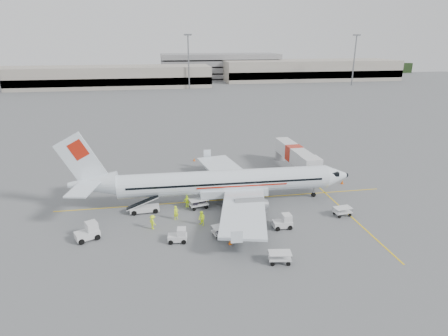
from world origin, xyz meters
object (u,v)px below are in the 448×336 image
at_px(aircraft, 225,167).
at_px(tug_aft, 87,232).
at_px(jet_bridge, 294,158).
at_px(tug_fore, 282,221).
at_px(tug_mid, 177,235).
at_px(belt_loader, 144,202).

height_order(aircraft, tug_aft, aircraft).
bearing_deg(jet_bridge, tug_aft, -151.46).
bearing_deg(tug_fore, tug_mid, -176.24).
height_order(tug_mid, tug_aft, tug_aft).
xyz_separation_m(aircraft, tug_mid, (-6.79, -9.16, -4.18)).
bearing_deg(tug_fore, tug_aft, 175.94).
xyz_separation_m(jet_bridge, tug_fore, (-7.97, -18.60, -1.24)).
bearing_deg(tug_mid, tug_fore, 11.57).
relative_size(jet_bridge, tug_mid, 7.90).
bearing_deg(jet_bridge, tug_mid, -137.65).
distance_m(belt_loader, tug_aft, 8.28).
xyz_separation_m(aircraft, belt_loader, (-10.42, -1.21, -3.66)).
relative_size(aircraft, tug_fore, 16.69).
bearing_deg(belt_loader, aircraft, 3.51).
distance_m(aircraft, tug_aft, 18.18).
height_order(aircraft, jet_bridge, aircraft).
bearing_deg(tug_mid, belt_loader, 121.15).
xyz_separation_m(jet_bridge, tug_mid, (-19.88, -19.63, -1.30)).
xyz_separation_m(aircraft, tug_aft, (-16.27, -7.05, -4.01)).
relative_size(belt_loader, tug_mid, 2.39).
xyz_separation_m(tug_fore, tug_aft, (-21.40, 1.07, 0.11)).
xyz_separation_m(jet_bridge, belt_loader, (-23.51, -11.68, -0.78)).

